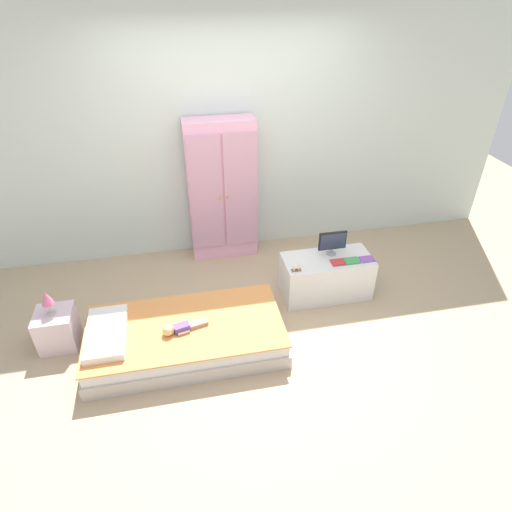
% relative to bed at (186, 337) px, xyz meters
% --- Properties ---
extents(ground_plane, '(10.00, 10.00, 0.02)m').
position_rel_bed_xyz_m(ground_plane, '(0.68, 0.07, -0.14)').
color(ground_plane, tan).
extents(back_wall, '(6.40, 0.05, 2.70)m').
position_rel_bed_xyz_m(back_wall, '(0.68, 1.65, 1.22)').
color(back_wall, silver).
rests_on(back_wall, ground_plane).
extents(bed, '(1.69, 0.86, 0.26)m').
position_rel_bed_xyz_m(bed, '(0.00, 0.00, 0.00)').
color(bed, beige).
rests_on(bed, ground_plane).
extents(pillow, '(0.32, 0.61, 0.07)m').
position_rel_bed_xyz_m(pillow, '(-0.64, -0.00, 0.17)').
color(pillow, white).
rests_on(pillow, bed).
extents(doll, '(0.39, 0.16, 0.10)m').
position_rel_bed_xyz_m(doll, '(-0.07, -0.06, 0.17)').
color(doll, '#6B4CB2').
rests_on(doll, bed).
extents(nightstand, '(0.32, 0.32, 0.35)m').
position_rel_bed_xyz_m(nightstand, '(-1.10, 0.28, 0.05)').
color(nightstand, silver).
rests_on(nightstand, ground_plane).
extents(table_lamp, '(0.10, 0.10, 0.23)m').
position_rel_bed_xyz_m(table_lamp, '(-1.10, 0.28, 0.38)').
color(table_lamp, '#B7B2AD').
rests_on(table_lamp, nightstand).
extents(wardrobe, '(0.73, 0.31, 1.57)m').
position_rel_bed_xyz_m(wardrobe, '(0.55, 1.47, 0.66)').
color(wardrobe, '#EFADCC').
rests_on(wardrobe, ground_plane).
extents(tv_stand, '(0.88, 0.42, 0.43)m').
position_rel_bed_xyz_m(tv_stand, '(1.45, 0.49, 0.09)').
color(tv_stand, silver).
rests_on(tv_stand, ground_plane).
extents(tv_monitor, '(0.28, 0.10, 0.25)m').
position_rel_bed_xyz_m(tv_monitor, '(1.50, 0.56, 0.45)').
color(tv_monitor, '#99999E').
rests_on(tv_monitor, tv_stand).
extents(rocking_horse_toy, '(0.09, 0.04, 0.11)m').
position_rel_bed_xyz_m(rocking_horse_toy, '(1.09, 0.35, 0.36)').
color(rocking_horse_toy, '#8E6642').
rests_on(rocking_horse_toy, tv_stand).
extents(book_red, '(0.13, 0.10, 0.02)m').
position_rel_bed_xyz_m(book_red, '(1.51, 0.39, 0.31)').
color(book_red, '#CC3838').
rests_on(book_red, tv_stand).
extents(book_green, '(0.15, 0.11, 0.02)m').
position_rel_bed_xyz_m(book_green, '(1.65, 0.39, 0.31)').
color(book_green, '#429E51').
rests_on(book_green, tv_stand).
extents(book_purple, '(0.14, 0.11, 0.01)m').
position_rel_bed_xyz_m(book_purple, '(1.81, 0.39, 0.31)').
color(book_purple, '#8E51B2').
rests_on(book_purple, tv_stand).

